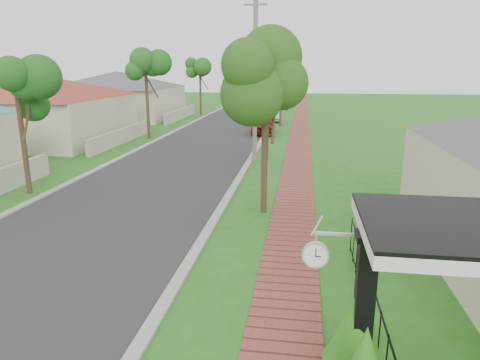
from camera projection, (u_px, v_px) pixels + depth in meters
The scene contains 15 objects.
ground at pixel (125, 317), 8.78m from camera, with size 160.00×160.00×0.00m, color #286317.
road at pixel (204, 145), 28.34m from camera, with size 7.00×120.00×0.02m, color #28282B.
kerb_right at pixel (258, 146), 27.82m from camera, with size 0.30×120.00×0.10m, color #9E9E99.
kerb_left at pixel (151, 143), 28.85m from camera, with size 0.30×120.00×0.10m, color #9E9E99.
sidewalk at pixel (299, 147), 27.45m from camera, with size 1.50×120.00×0.03m, color brown.
porch_post at pixel (363, 314), 6.90m from camera, with size 0.48×0.48×2.52m.
picket_fence at pixel (373, 314), 7.96m from camera, with size 0.03×8.02×1.00m.
street_trees at pixel (224, 73), 33.71m from camera, with size 10.70×37.65×5.89m.
far_house_red at pixel (33, 107), 29.43m from camera, with size 15.56×15.56×4.60m.
far_house_grey at pixel (118, 94), 42.82m from camera, with size 15.56×15.56×4.60m.
parked_car_red at pixel (263, 124), 32.97m from camera, with size 1.69×4.21×1.43m, color maroon.
parked_car_white at pixel (271, 113), 40.78m from camera, with size 1.50×4.31×1.42m, color silver.
near_tree at pixel (266, 81), 14.01m from camera, with size 2.22×2.22×5.70m.
utility_pole at pixel (255, 81), 22.36m from camera, with size 1.20×0.24×8.42m.
station_clock at pixel (317, 253), 7.18m from camera, with size 0.96×0.13×0.65m.
Camera 1 is at (3.47, -7.34, 4.97)m, focal length 32.00 mm.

